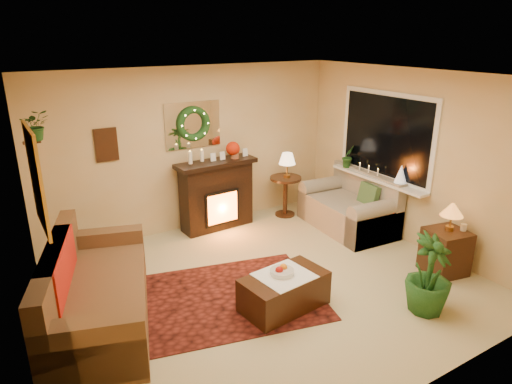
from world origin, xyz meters
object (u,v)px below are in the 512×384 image
fireplace (216,196)px  end_table_square (445,254)px  sofa (99,287)px  loveseat (348,204)px  coffee_table (284,292)px  side_table_round (285,198)px

fireplace → end_table_square: 3.52m
sofa → loveseat: sofa is taller
fireplace → end_table_square: fireplace is taller
sofa → coffee_table: bearing=-6.6°
side_table_round → coffee_table: size_ratio=0.70×
loveseat → end_table_square: 1.81m
sofa → loveseat: bearing=24.9°
end_table_square → coffee_table: end_table_square is taller
sofa → side_table_round: sofa is taller
side_table_round → end_table_square: 2.86m
end_table_square → loveseat: bearing=93.2°
sofa → end_table_square: sofa is taller
loveseat → side_table_round: bearing=123.5°
loveseat → coffee_table: size_ratio=1.60×
sofa → fireplace: fireplace is taller
fireplace → side_table_round: (1.26, -0.16, -0.22)m
side_table_round → coffee_table: side_table_round is taller
coffee_table → loveseat: bearing=25.3°
side_table_round → end_table_square: size_ratio=1.17×
loveseat → fireplace: bearing=151.9°
fireplace → loveseat: (1.81, -1.15, -0.13)m
sofa → fireplace: size_ratio=1.90×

